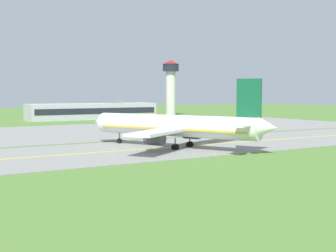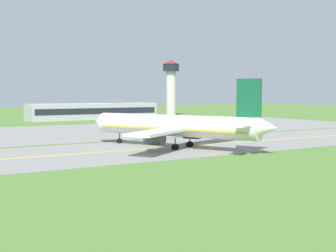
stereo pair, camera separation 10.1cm
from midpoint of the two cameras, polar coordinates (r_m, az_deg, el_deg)
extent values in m
plane|color=#517A33|center=(90.89, 4.71, -2.38)|extent=(500.00, 500.00, 0.00)
cube|color=gray|center=(90.88, 4.71, -2.35)|extent=(240.00, 28.00, 0.10)
cube|color=gray|center=(131.64, -2.46, -0.31)|extent=(140.00, 52.00, 0.10)
cube|color=yellow|center=(90.88, 4.71, -2.31)|extent=(220.00, 0.60, 0.01)
cylinder|color=white|center=(85.50, 0.66, 0.05)|extent=(18.49, 32.31, 4.00)
cone|color=white|center=(96.43, -8.52, 0.47)|extent=(4.56, 4.00, 3.80)
cone|color=white|center=(77.25, 12.28, -0.19)|extent=(4.46, 4.37, 3.40)
cube|color=gold|center=(85.53, 0.66, -0.28)|extent=(17.37, 29.90, 0.36)
cube|color=#1E232D|center=(94.94, -7.53, 0.85)|extent=(3.84, 3.11, 0.70)
cube|color=white|center=(77.25, -1.33, -0.77)|extent=(15.12, 12.37, 0.50)
cylinder|color=#47474C|center=(80.15, -1.70, -1.59)|extent=(3.56, 4.06, 2.30)
cylinder|color=black|center=(81.06, -2.64, -1.53)|extent=(2.00, 1.14, 2.10)
cube|color=white|center=(91.75, 4.66, 0.01)|extent=(15.75, 9.20, 0.50)
cylinder|color=#47474C|center=(91.09, 2.95, -0.90)|extent=(3.56, 4.06, 2.30)
cylinder|color=black|center=(91.90, 2.08, -0.85)|extent=(2.00, 1.14, 2.10)
cube|color=#145938|center=(78.30, 10.00, 3.45)|extent=(2.29, 4.13, 6.50)
cube|color=white|center=(75.47, 9.15, 0.05)|extent=(6.36, 5.21, 0.30)
cube|color=white|center=(81.36, 10.97, 0.33)|extent=(6.46, 4.31, 0.30)
cylinder|color=slate|center=(93.30, -6.11, -1.37)|extent=(0.24, 0.24, 1.65)
cylinder|color=black|center=(93.39, -6.11, -1.87)|extent=(0.80, 1.14, 1.10)
cylinder|color=slate|center=(82.50, 0.87, -2.07)|extent=(0.24, 0.24, 1.65)
cylinder|color=black|center=(82.36, 0.76, -2.66)|extent=(0.80, 1.14, 1.10)
cylinder|color=black|center=(82.83, 0.97, -2.62)|extent=(0.80, 1.14, 1.10)
cylinder|color=slate|center=(86.93, 2.69, -1.76)|extent=(0.24, 0.24, 1.65)
cylinder|color=black|center=(86.78, 2.59, -2.31)|extent=(0.80, 1.14, 1.10)
cylinder|color=black|center=(87.25, 2.78, -2.28)|extent=(0.80, 1.14, 1.10)
cube|color=silver|center=(138.00, 9.01, 0.45)|extent=(2.67, 2.62, 1.80)
cube|color=#1E232D|center=(138.74, 8.99, 0.60)|extent=(1.58, 1.14, 0.81)
cube|color=silver|center=(134.87, 9.14, 0.07)|extent=(4.34, 4.98, 0.40)
cylinder|color=orange|center=(137.94, 9.02, 0.87)|extent=(0.20, 0.20, 0.18)
cylinder|color=black|center=(137.98, 8.60, 0.02)|extent=(0.76, 0.91, 0.90)
cylinder|color=black|center=(138.17, 9.42, 0.02)|extent=(0.76, 0.91, 0.90)
cylinder|color=black|center=(133.89, 8.73, -0.11)|extent=(0.76, 0.91, 0.90)
cylinder|color=black|center=(134.09, 9.62, -0.11)|extent=(0.76, 0.91, 0.90)
cube|color=yellow|center=(111.88, -4.44, -0.37)|extent=(2.48, 2.57, 1.80)
cube|color=#1E232D|center=(111.84, -4.84, -0.21)|extent=(0.89, 1.72, 0.81)
cube|color=yellow|center=(112.00, -2.91, -0.31)|extent=(4.69, 3.68, 2.00)
cylinder|color=orange|center=(111.81, -4.45, 0.14)|extent=(0.20, 0.20, 0.18)
cylinder|color=black|center=(110.98, -4.43, -0.95)|extent=(0.94, 0.65, 0.90)
cylinder|color=black|center=(112.97, -4.45, -0.86)|extent=(0.94, 0.65, 0.90)
cylinder|color=black|center=(111.10, -2.44, -0.94)|extent=(0.94, 0.65, 0.90)
cylinder|color=black|center=(113.19, -2.51, -0.84)|extent=(0.94, 0.65, 0.90)
cube|color=red|center=(134.34, 4.87, 0.39)|extent=(2.59, 2.65, 1.80)
cube|color=#1E232D|center=(134.37, 5.19, 0.52)|extent=(1.09, 1.61, 0.81)
cube|color=red|center=(134.19, 3.59, 0.44)|extent=(4.67, 4.03, 2.00)
cylinder|color=orange|center=(134.28, 4.87, 0.82)|extent=(0.20, 0.20, 0.18)
cylinder|color=black|center=(135.41, 4.84, -0.03)|extent=(0.92, 0.74, 0.90)
cylinder|color=black|center=(133.42, 4.89, -0.09)|extent=(0.92, 0.74, 0.90)
cylinder|color=black|center=(135.29, 3.21, -0.02)|extent=(0.92, 0.74, 0.90)
cylinder|color=black|center=(133.20, 3.24, -0.09)|extent=(0.92, 0.74, 0.90)
cube|color=#B2B2B7|center=(180.81, -9.35, 1.82)|extent=(50.32, 11.48, 6.13)
cube|color=#1E232D|center=(175.43, -8.65, 1.86)|extent=(48.31, 0.10, 2.21)
cube|color=slate|center=(184.66, -6.46, 3.03)|extent=(4.00, 4.00, 1.20)
cylinder|color=silver|center=(205.94, 0.33, 4.06)|extent=(4.40, 4.40, 19.80)
cylinder|color=#1E232D|center=(206.24, 0.33, 7.26)|extent=(7.20, 7.20, 3.20)
cone|color=maroon|center=(206.38, 0.33, 7.95)|extent=(7.60, 7.60, 1.80)
cone|color=orange|center=(118.51, 12.25, -0.78)|extent=(0.44, 0.44, 0.60)
cone|color=orange|center=(77.40, 5.77, -3.31)|extent=(0.44, 0.44, 0.60)
camera|label=1|loc=(0.05, -90.03, 0.00)|focal=49.02mm
camera|label=2|loc=(0.05, 89.97, 0.00)|focal=49.02mm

